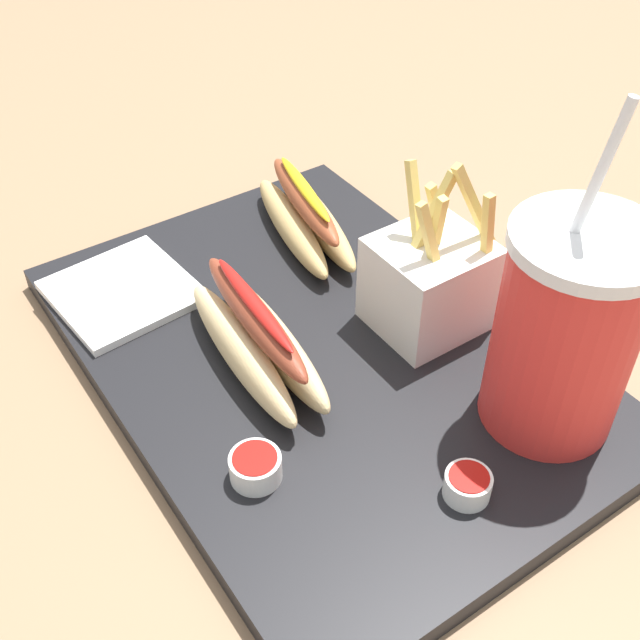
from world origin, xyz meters
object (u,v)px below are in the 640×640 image
at_px(hot_dog_2, 305,217).
at_px(fries_basket, 429,282).
at_px(hot_dog_1, 256,339).
at_px(napkin_stack, 123,292).
at_px(soda_cup, 565,331).
at_px(ketchup_cup_1, 469,484).
at_px(ketchup_cup_2, 255,466).

bearing_deg(hot_dog_2, fries_basket, -174.19).
distance_m(hot_dog_1, napkin_stack, 0.15).
bearing_deg(napkin_stack, hot_dog_2, -95.45).
bearing_deg(hot_dog_1, hot_dog_2, -45.89).
bearing_deg(napkin_stack, soda_cup, -146.31).
relative_size(fries_basket, napkin_stack, 1.31).
height_order(fries_basket, napkin_stack, fries_basket).
xyz_separation_m(hot_dog_1, hot_dog_2, (0.13, -0.13, -0.00)).
bearing_deg(napkin_stack, hot_dog_1, -158.91).
xyz_separation_m(hot_dog_2, ketchup_cup_1, (-0.32, 0.08, -0.01)).
bearing_deg(fries_basket, ketchup_cup_1, 149.27).
distance_m(ketchup_cup_2, napkin_stack, 0.24).
xyz_separation_m(fries_basket, napkin_stack, (0.18, 0.20, -0.04)).
relative_size(soda_cup, ketchup_cup_2, 6.88).
relative_size(fries_basket, ketchup_cup_1, 4.59).
relative_size(fries_basket, hot_dog_1, 0.82).
xyz_separation_m(fries_basket, hot_dog_1, (0.04, 0.15, -0.02)).
bearing_deg(soda_cup, ketchup_cup_2, 71.37).
bearing_deg(hot_dog_2, ketchup_cup_2, 139.63).
bearing_deg(hot_dog_1, ketchup_cup_2, 148.35).
bearing_deg(ketchup_cup_2, napkin_stack, -1.13).
xyz_separation_m(soda_cup, hot_dog_2, (0.29, 0.02, -0.06)).
relative_size(hot_dog_1, napkin_stack, 1.59).
distance_m(soda_cup, hot_dog_1, 0.23).
distance_m(hot_dog_1, hot_dog_2, 0.18).
height_order(soda_cup, hot_dog_1, soda_cup).
bearing_deg(ketchup_cup_2, hot_dog_1, -31.65).
bearing_deg(ketchup_cup_1, napkin_stack, 17.96).
distance_m(fries_basket, napkin_stack, 0.27).
bearing_deg(fries_basket, ketchup_cup_2, 106.34).
height_order(hot_dog_1, ketchup_cup_2, hot_dog_1).
distance_m(ketchup_cup_1, ketchup_cup_2, 0.15).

